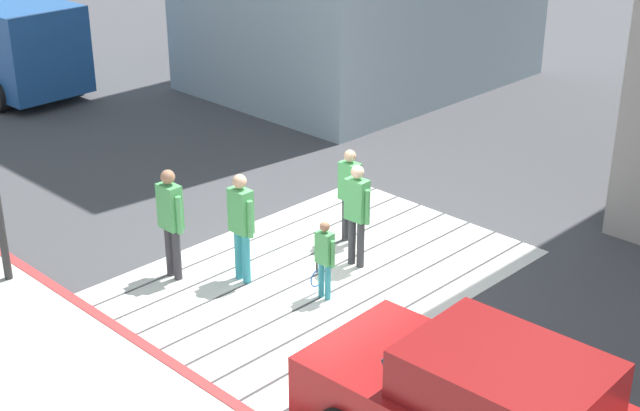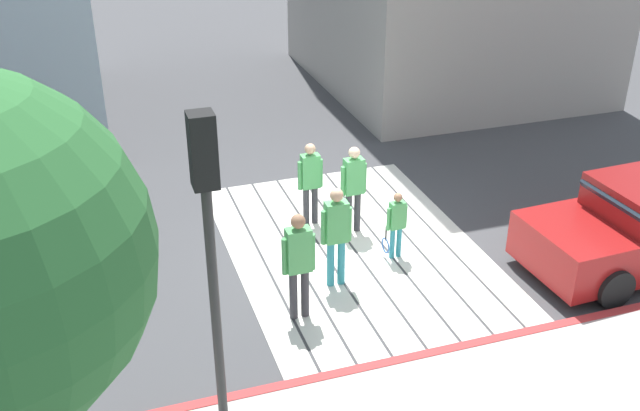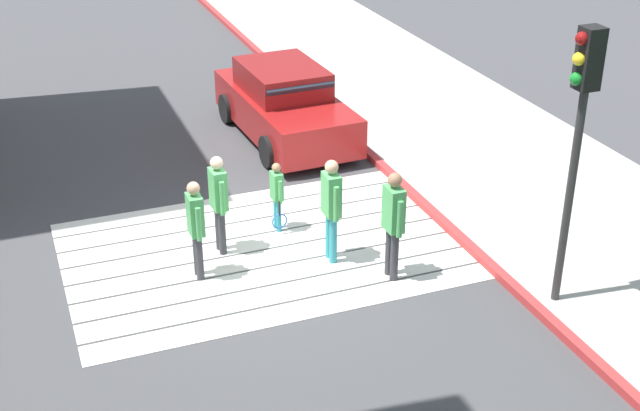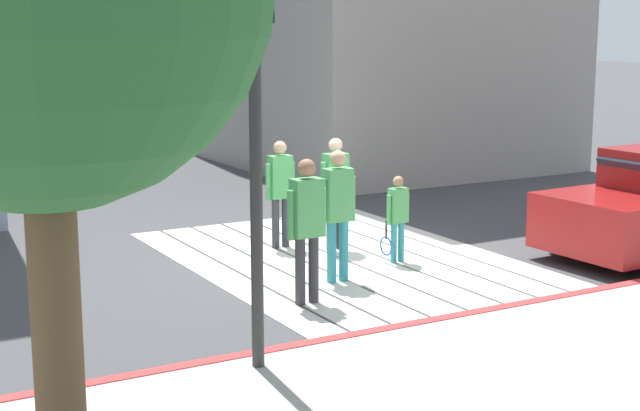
% 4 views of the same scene
% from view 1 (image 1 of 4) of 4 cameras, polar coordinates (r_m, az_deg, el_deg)
% --- Properties ---
extents(ground_plane, '(120.00, 120.00, 0.00)m').
position_cam_1_polar(ground_plane, '(14.47, -0.05, -4.28)').
color(ground_plane, '#424244').
extents(crosswalk_stripes, '(6.40, 4.35, 0.01)m').
position_cam_1_polar(crosswalk_stripes, '(14.47, -0.05, -4.26)').
color(crosswalk_stripes, silver).
rests_on(crosswalk_stripes, ground).
extents(curb_painted, '(0.16, 40.00, 0.13)m').
position_cam_1_polar(curb_painted, '(12.66, -10.58, -8.91)').
color(curb_painted, '#BC3333').
rests_on(curb_painted, ground).
extents(pedestrian_adult_lead, '(0.24, 0.50, 1.72)m').
position_cam_1_polar(pedestrian_adult_lead, '(14.31, 2.30, -0.18)').
color(pedestrian_adult_lead, '#333338').
rests_on(pedestrian_adult_lead, ground).
extents(pedestrian_adult_trailing, '(0.23, 0.53, 1.80)m').
position_cam_1_polar(pedestrian_adult_trailing, '(14.10, -9.27, -0.66)').
color(pedestrian_adult_trailing, '#333338').
rests_on(pedestrian_adult_trailing, ground).
extents(pedestrian_adult_side, '(0.24, 0.52, 1.77)m').
position_cam_1_polar(pedestrian_adult_side, '(13.88, -4.93, -0.91)').
color(pedestrian_adult_side, teal).
rests_on(pedestrian_adult_side, ground).
extents(pedestrian_teen_behind, '(0.21, 0.49, 1.66)m').
position_cam_1_polar(pedestrian_teen_behind, '(15.09, 1.84, 1.00)').
color(pedestrian_teen_behind, '#333338').
rests_on(pedestrian_teen_behind, ground).
extents(pedestrian_child_with_racket, '(0.28, 0.39, 1.27)m').
position_cam_1_polar(pedestrian_child_with_racket, '(13.47, 0.26, -3.14)').
color(pedestrian_child_with_racket, teal).
rests_on(pedestrian_child_with_racket, ground).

